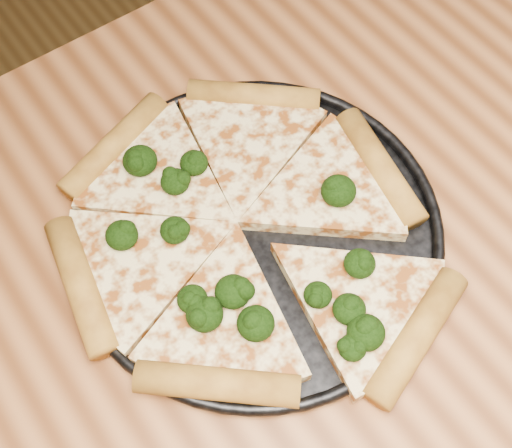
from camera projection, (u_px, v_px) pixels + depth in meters
dining_table at (285, 388)px, 0.68m from camera, size 1.20×0.90×0.75m
pizza_pan at (256, 228)px, 0.66m from camera, size 0.36×0.36×0.02m
pizza at (243, 227)px, 0.65m from camera, size 0.36×0.40×0.03m
broccoli_florets at (248, 257)px, 0.62m from camera, size 0.23×0.30×0.03m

